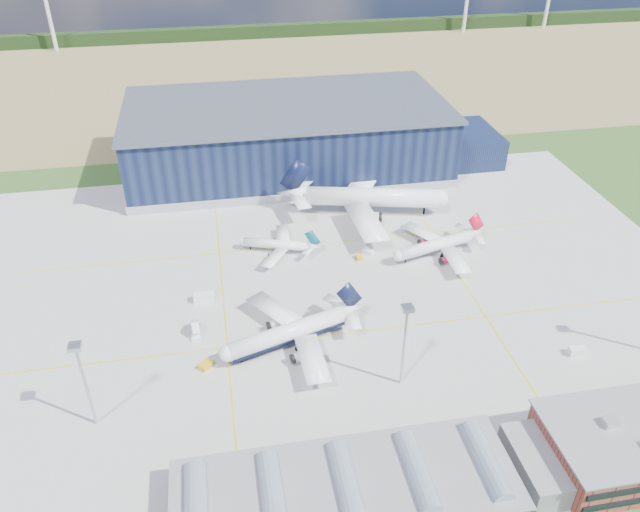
% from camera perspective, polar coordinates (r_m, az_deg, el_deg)
% --- Properties ---
extents(ground, '(600.00, 600.00, 0.00)m').
position_cam_1_polar(ground, '(172.74, 1.33, -5.01)').
color(ground, '#29491B').
rests_on(ground, ground).
extents(apron, '(220.00, 160.00, 0.08)m').
position_cam_1_polar(apron, '(180.52, 0.70, -3.07)').
color(apron, '#A5A5A0').
rests_on(apron, ground).
extents(farmland, '(600.00, 220.00, 0.01)m').
position_cam_1_polar(farmland, '(369.62, -5.73, 16.27)').
color(farmland, '#907D4D').
rests_on(farmland, ground).
extents(treeline, '(600.00, 8.00, 8.00)m').
position_cam_1_polar(treeline, '(445.66, -6.81, 19.68)').
color(treeline, black).
rests_on(treeline, ground).
extents(hangar, '(145.00, 62.00, 26.10)m').
position_cam_1_polar(hangar, '(248.60, -2.40, 10.67)').
color(hangar, '#0F1733').
rests_on(hangar, ground).
extents(glass_concourse, '(78.00, 23.00, 8.60)m').
position_cam_1_polar(glass_concourse, '(128.13, 4.02, -20.56)').
color(glass_concourse, black).
rests_on(glass_concourse, ground).
extents(light_mast_west, '(2.60, 2.60, 23.00)m').
position_cam_1_polar(light_mast_west, '(141.16, -20.92, -9.90)').
color(light_mast_west, '#B0B2B7').
rests_on(light_mast_west, ground).
extents(light_mast_center, '(2.60, 2.60, 23.00)m').
position_cam_1_polar(light_mast_center, '(142.76, 7.79, -6.99)').
color(light_mast_center, '#B0B2B7').
rests_on(light_mast_center, ground).
extents(airliner_navy, '(51.46, 50.88, 13.39)m').
position_cam_1_polar(airliner_navy, '(157.48, -3.01, -6.34)').
color(airliner_navy, white).
rests_on(airliner_navy, ground).
extents(airliner_red, '(41.94, 41.42, 11.16)m').
position_cam_1_polar(airliner_red, '(195.91, 10.56, 1.47)').
color(airliner_red, white).
rests_on(airliner_red, ground).
extents(airliner_widebody, '(70.89, 69.94, 19.31)m').
position_cam_1_polar(airliner_widebody, '(214.71, 4.74, 6.18)').
color(airliner_widebody, white).
rests_on(airliner_widebody, ground).
extents(airliner_regional, '(33.57, 33.21, 8.67)m').
position_cam_1_polar(airliner_regional, '(195.28, -4.06, 1.46)').
color(airliner_regional, white).
rests_on(airliner_regional, ground).
extents(gse_tug_b, '(3.93, 3.93, 1.45)m').
position_cam_1_polar(gse_tug_b, '(157.66, -10.39, -9.79)').
color(gse_tug_b, '#F5A515').
rests_on(gse_tug_b, ground).
extents(gse_van_a, '(5.78, 2.61, 2.50)m').
position_cam_1_polar(gse_van_a, '(178.48, -10.58, -3.73)').
color(gse_van_a, white).
rests_on(gse_van_a, ground).
extents(gse_van_b, '(5.03, 5.65, 2.40)m').
position_cam_1_polar(gse_van_b, '(208.32, 9.01, 2.29)').
color(gse_van_b, white).
rests_on(gse_van_b, ground).
extents(gse_tug_c, '(2.03, 3.02, 1.27)m').
position_cam_1_polar(gse_tug_c, '(193.71, 3.57, -0.11)').
color(gse_tug_c, '#F5A515').
rests_on(gse_tug_c, ground).
extents(gse_cart_b, '(3.82, 3.77, 1.40)m').
position_cam_1_polar(gse_cart_b, '(196.65, 4.43, 0.44)').
color(gse_cart_b, white).
rests_on(gse_cart_b, ground).
extents(gse_van_c, '(4.55, 2.45, 2.11)m').
position_cam_1_polar(gse_van_c, '(171.20, 22.49, -8.03)').
color(gse_van_c, white).
rests_on(gse_van_c, ground).
extents(airstair, '(2.42, 4.84, 2.97)m').
position_cam_1_polar(airstair, '(167.47, -11.32, -6.56)').
color(airstair, white).
rests_on(airstair, ground).
extents(car_a, '(3.36, 2.02, 1.07)m').
position_cam_1_polar(car_a, '(158.45, 23.18, -12.37)').
color(car_a, '#99999E').
rests_on(car_a, ground).
extents(car_b, '(3.99, 1.62, 1.29)m').
position_cam_1_polar(car_b, '(159.47, 25.47, -12.69)').
color(car_b, '#99999E').
rests_on(car_b, ground).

